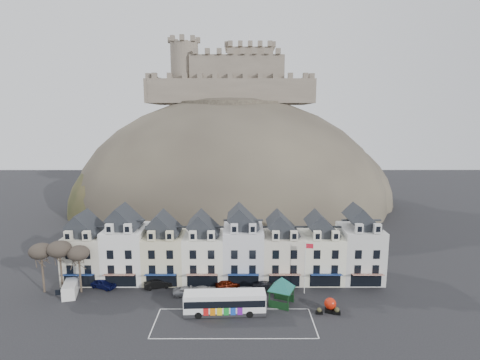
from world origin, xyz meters
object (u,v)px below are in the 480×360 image
Objects in this scene: red_buoy at (330,305)px; car_white at (204,291)px; white_van at (71,289)px; car_navy at (103,283)px; bus_shelter at (282,283)px; flagpole at (306,264)px; car_black at (158,283)px; car_silver at (187,291)px; bus at (225,302)px; car_maroon at (228,284)px; car_charcoal at (267,287)px.

car_white is at bearing 164.47° from red_buoy.
car_navy is (4.24, 2.50, -0.25)m from white_van.
flagpole is (4.21, 3.67, 1.50)m from bus_shelter.
car_white is at bearing -125.31° from car_black.
bus_shelter is 1.42× the size of car_silver.
bus_shelter is 1.40× the size of car_navy.
bus_shelter reaches higher than bus.
car_black is (-24.11, 2.01, -4.19)m from flagpole.
bus_shelter is at bearing -78.37° from car_navy.
bus_shelter is at bearing 14.38° from bus.
red_buoy is at bearing -22.18° from white_van.
bus reaches higher than car_black.
red_buoy is 19.60m from car_white.
red_buoy is 0.46× the size of car_navy.
bus_shelter is at bearing -138.89° from flagpole.
car_navy is at bearing 155.74° from bus.
red_buoy is 0.24× the size of flagpole.
car_navy is 14.62m from car_silver.
bus is at bearing -27.77° from white_van.
car_navy is at bearing 167.85° from red_buoy.
red_buoy reaches higher than white_van.
bus is 14.47m from flagpole.
bus is at bearing -137.51° from car_silver.
bus_shelter reaches higher than car_maroon.
flagpole is at bearing -70.76° from car_navy.
car_black is (9.20, 0.00, -0.03)m from car_navy.
bus reaches higher than car_silver.
car_white is at bearing 105.49° from car_maroon.
car_maroon is at bearing -9.05° from white_van.
white_van is at bearing 84.45° from car_white.
bus is 6.83m from car_white.
red_buoy is 7.42m from flagpole.
car_silver is 2.72m from car_white.
flagpole is 2.10× the size of car_maroon.
red_buoy is 0.47× the size of car_silver.
flagpole reaches higher than bus_shelter.
flagpole is 1.92× the size of car_silver.
car_navy is at bearing 76.14° from car_white.
car_charcoal is at bearing -70.38° from car_navy.
bus_shelter is (8.47, 2.56, 1.62)m from bus.
flagpole reaches higher than car_maroon.
bus_shelter is 1.38× the size of car_white.
car_black is at bearing -4.21° from white_van.
red_buoy is 0.45× the size of car_charcoal.
car_silver is at bearing 134.81° from bus.
bus_shelter reaches higher than car_white.
flagpole is (12.68, 6.24, 3.12)m from bus.
bus_shelter is 1.38× the size of car_charcoal.
car_silver is at bearing -77.15° from car_navy.
car_navy is 1.12× the size of car_maroon.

